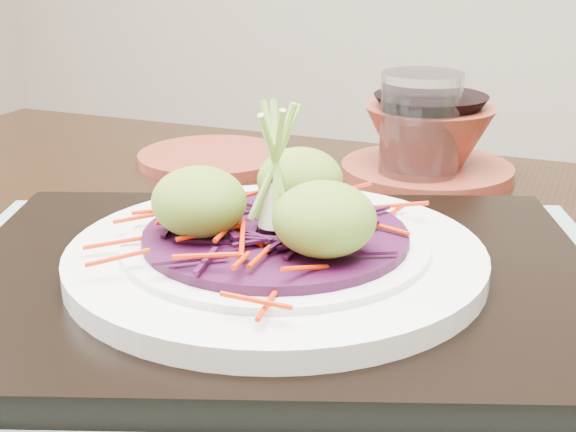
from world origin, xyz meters
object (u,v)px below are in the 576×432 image
at_px(dining_table, 311,391).
at_px(water_glass, 420,130).
at_px(terracotta_bowl_set, 428,146).
at_px(terracotta_side_plate, 214,158).
at_px(serving_tray, 276,281).
at_px(white_plate, 276,255).

relative_size(dining_table, water_glass, 10.56).
relative_size(dining_table, terracotta_bowl_set, 6.35).
xyz_separation_m(dining_table, terracotta_bowl_set, (0.02, 0.26, 0.12)).
bearing_deg(terracotta_side_plate, serving_tray, -55.61).
bearing_deg(terracotta_side_plate, dining_table, -49.50).
height_order(terracotta_side_plate, terracotta_bowl_set, terracotta_bowl_set).
height_order(white_plate, terracotta_side_plate, white_plate).
relative_size(dining_table, serving_tray, 2.73).
bearing_deg(dining_table, terracotta_bowl_set, 86.10).
height_order(serving_tray, water_glass, water_glass).
distance_m(serving_tray, terracotta_bowl_set, 0.31).
height_order(serving_tray, white_plate, white_plate).
relative_size(serving_tray, white_plate, 1.54).
relative_size(water_glass, terracotta_bowl_set, 0.60).
bearing_deg(white_plate, serving_tray, 90.00).
xyz_separation_m(terracotta_side_plate, terracotta_bowl_set, (0.21, 0.03, 0.03)).
xyz_separation_m(dining_table, terracotta_side_plate, (-0.19, 0.23, 0.10)).
xyz_separation_m(terracotta_side_plate, water_glass, (0.21, 0.01, 0.05)).
height_order(dining_table, water_glass, water_glass).
distance_m(serving_tray, water_glass, 0.28).
xyz_separation_m(serving_tray, terracotta_side_plate, (-0.18, 0.27, -0.01)).
bearing_deg(white_plate, water_glass, 85.06).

